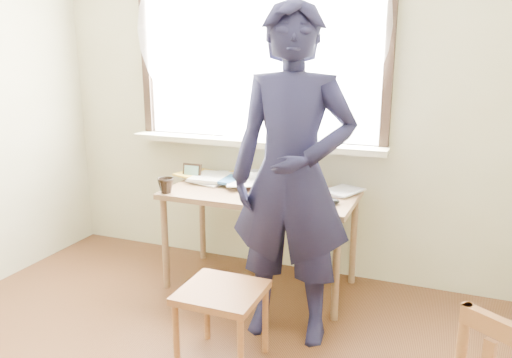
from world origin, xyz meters
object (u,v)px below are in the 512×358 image
at_px(work_chair, 222,301).
at_px(desk, 260,202).
at_px(mug_dark, 166,185).
at_px(laptop, 290,188).
at_px(mug_white, 256,177).
at_px(person, 292,178).

bearing_deg(work_chair, desk, 98.63).
bearing_deg(mug_dark, laptop, 15.57).
bearing_deg(mug_dark, desk, 24.04).
bearing_deg(laptop, mug_white, 144.41).
height_order(mug_white, work_chair, mug_white).
height_order(desk, mug_white, mug_white).
bearing_deg(work_chair, mug_white, 102.43).
bearing_deg(laptop, person, -71.26).
bearing_deg(mug_white, mug_dark, -136.03).
bearing_deg(mug_dark, person, -14.18).
bearing_deg(mug_white, work_chair, -77.57).
xyz_separation_m(work_chair, person, (0.23, 0.40, 0.56)).
distance_m(desk, mug_white, 0.24).
bearing_deg(work_chair, person, 60.18).
relative_size(laptop, mug_dark, 3.65).
xyz_separation_m(mug_dark, work_chair, (0.69, -0.63, -0.37)).
height_order(work_chair, person, person).
height_order(mug_dark, person, person).
relative_size(mug_white, mug_dark, 1.08).
bearing_deg(mug_dark, mug_white, 43.97).
bearing_deg(mug_white, desk, -61.71).
xyz_separation_m(desk, work_chair, (0.13, -0.88, -0.25)).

